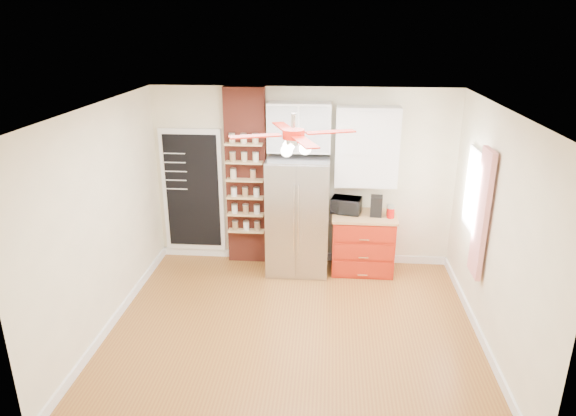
# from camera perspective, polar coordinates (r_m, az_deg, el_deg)

# --- Properties ---
(floor) EXTENTS (4.50, 4.50, 0.00)m
(floor) POSITION_cam_1_polar(r_m,az_deg,el_deg) (6.49, 0.53, -13.27)
(floor) COLOR brown
(floor) RESTS_ON ground
(ceiling) EXTENTS (4.50, 4.50, 0.00)m
(ceiling) POSITION_cam_1_polar(r_m,az_deg,el_deg) (5.50, 0.63, 10.98)
(ceiling) COLOR white
(ceiling) RESTS_ON wall_back
(wall_back) EXTENTS (4.50, 0.02, 2.70)m
(wall_back) POSITION_cam_1_polar(r_m,az_deg,el_deg) (7.75, 1.68, 3.40)
(wall_back) COLOR beige
(wall_back) RESTS_ON floor
(wall_front) EXTENTS (4.50, 0.02, 2.70)m
(wall_front) POSITION_cam_1_polar(r_m,az_deg,el_deg) (4.09, -1.55, -12.76)
(wall_front) COLOR beige
(wall_front) RESTS_ON floor
(wall_left) EXTENTS (0.02, 4.00, 2.70)m
(wall_left) POSITION_cam_1_polar(r_m,az_deg,el_deg) (6.42, -19.89, -1.41)
(wall_left) COLOR beige
(wall_left) RESTS_ON floor
(wall_right) EXTENTS (0.02, 4.00, 2.70)m
(wall_right) POSITION_cam_1_polar(r_m,az_deg,el_deg) (6.14, 22.05, -2.67)
(wall_right) COLOR beige
(wall_right) RESTS_ON floor
(chalkboard) EXTENTS (0.95, 0.05, 1.95)m
(chalkboard) POSITION_cam_1_polar(r_m,az_deg,el_deg) (8.05, -10.53, 1.85)
(chalkboard) COLOR white
(chalkboard) RESTS_ON wall_back
(brick_pillar) EXTENTS (0.60, 0.16, 2.70)m
(brick_pillar) POSITION_cam_1_polar(r_m,az_deg,el_deg) (7.76, -4.65, 3.37)
(brick_pillar) COLOR maroon
(brick_pillar) RESTS_ON floor
(fridge) EXTENTS (0.90, 0.70, 1.75)m
(fridge) POSITION_cam_1_polar(r_m,az_deg,el_deg) (7.55, 1.10, -0.85)
(fridge) COLOR #A4A4A8
(fridge) RESTS_ON floor
(upper_glass_cabinet) EXTENTS (0.90, 0.35, 0.70)m
(upper_glass_cabinet) POSITION_cam_1_polar(r_m,az_deg,el_deg) (7.39, 1.27, 8.97)
(upper_glass_cabinet) COLOR white
(upper_glass_cabinet) RESTS_ON wall_back
(red_cabinet) EXTENTS (0.94, 0.64, 0.90)m
(red_cabinet) POSITION_cam_1_polar(r_m,az_deg,el_deg) (7.76, 8.28, -3.84)
(red_cabinet) COLOR #9D1D0C
(red_cabinet) RESTS_ON floor
(upper_shelf_unit) EXTENTS (0.90, 0.30, 1.15)m
(upper_shelf_unit) POSITION_cam_1_polar(r_m,az_deg,el_deg) (7.48, 8.76, 6.72)
(upper_shelf_unit) COLOR white
(upper_shelf_unit) RESTS_ON wall_back
(window) EXTENTS (0.04, 0.75, 1.05)m
(window) POSITION_cam_1_polar(r_m,az_deg,el_deg) (6.88, 20.05, 1.74)
(window) COLOR white
(window) RESTS_ON wall_right
(curtain) EXTENTS (0.06, 0.40, 1.55)m
(curtain) POSITION_cam_1_polar(r_m,az_deg,el_deg) (6.39, 20.71, -0.64)
(curtain) COLOR red
(curtain) RESTS_ON wall_right
(ceiling_fan) EXTENTS (1.40, 1.40, 0.44)m
(ceiling_fan) POSITION_cam_1_polar(r_m,az_deg,el_deg) (5.55, 0.62, 8.16)
(ceiling_fan) COLOR silver
(ceiling_fan) RESTS_ON ceiling
(toaster_oven) EXTENTS (0.48, 0.37, 0.24)m
(toaster_oven) POSITION_cam_1_polar(r_m,az_deg,el_deg) (7.60, 6.48, 0.31)
(toaster_oven) COLOR black
(toaster_oven) RESTS_ON red_cabinet
(coffee_maker) EXTENTS (0.18, 0.20, 0.30)m
(coffee_maker) POSITION_cam_1_polar(r_m,az_deg,el_deg) (7.54, 9.78, 0.22)
(coffee_maker) COLOR black
(coffee_maker) RESTS_ON red_cabinet
(canister_left) EXTENTS (0.12, 0.12, 0.15)m
(canister_left) POSITION_cam_1_polar(r_m,az_deg,el_deg) (7.52, 11.33, -0.54)
(canister_left) COLOR #AC0C09
(canister_left) RESTS_ON red_cabinet
(canister_right) EXTENTS (0.11, 0.11, 0.15)m
(canister_right) POSITION_cam_1_polar(r_m,az_deg,el_deg) (7.61, 11.26, -0.30)
(canister_right) COLOR #AA3009
(canister_right) RESTS_ON red_cabinet
(pantry_jar_oats) EXTENTS (0.11, 0.11, 0.14)m
(pantry_jar_oats) POSITION_cam_1_polar(r_m,az_deg,el_deg) (7.64, -6.10, 3.78)
(pantry_jar_oats) COLOR beige
(pantry_jar_oats) RESTS_ON brick_pillar
(pantry_jar_beans) EXTENTS (0.09, 0.09, 0.13)m
(pantry_jar_beans) POSITION_cam_1_polar(r_m,az_deg,el_deg) (7.61, -3.91, 3.74)
(pantry_jar_beans) COLOR #9D734F
(pantry_jar_beans) RESTS_ON brick_pillar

